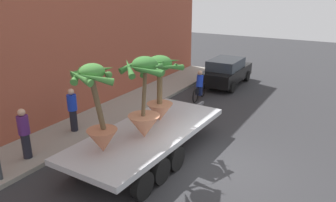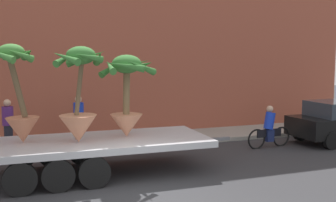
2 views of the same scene
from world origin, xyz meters
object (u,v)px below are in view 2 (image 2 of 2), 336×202
(flatbed_trailer, at_px, (87,147))
(pedestrian_near_gate, at_px, (8,124))
(pedestrian_far_left, at_px, (79,119))
(potted_palm_rear, at_px, (79,100))
(potted_palm_front, at_px, (18,97))
(cyclist, at_px, (269,129))
(potted_palm_middle, at_px, (127,93))

(flatbed_trailer, xyz_separation_m, pedestrian_near_gate, (-2.05, 3.24, 0.26))
(pedestrian_far_left, bearing_deg, pedestrian_near_gate, -173.10)
(potted_palm_rear, height_order, potted_palm_front, potted_palm_front)
(flatbed_trailer, distance_m, potted_palm_front, 2.27)
(pedestrian_near_gate, relative_size, pedestrian_far_left, 1.00)
(potted_palm_front, distance_m, pedestrian_near_gate, 3.19)
(potted_palm_rear, height_order, pedestrian_near_gate, potted_palm_rear)
(potted_palm_rear, xyz_separation_m, pedestrian_near_gate, (-1.83, 3.42, -1.08))
(cyclist, height_order, pedestrian_near_gate, pedestrian_near_gate)
(potted_palm_rear, xyz_separation_m, potted_palm_middle, (1.38, 0.29, 0.12))
(flatbed_trailer, xyz_separation_m, potted_palm_rear, (-0.22, -0.19, 1.34))
(cyclist, distance_m, pedestrian_far_left, 6.82)
(flatbed_trailer, height_order, cyclist, cyclist)
(pedestrian_far_left, bearing_deg, potted_palm_middle, -75.82)
(potted_palm_middle, distance_m, pedestrian_far_left, 3.72)
(potted_palm_middle, height_order, pedestrian_far_left, potted_palm_middle)
(cyclist, bearing_deg, flatbed_trailer, -170.24)
(flatbed_trailer, height_order, potted_palm_middle, potted_palm_middle)
(potted_palm_middle, height_order, pedestrian_near_gate, potted_palm_middle)
(potted_palm_middle, relative_size, cyclist, 1.27)
(pedestrian_far_left, bearing_deg, potted_palm_front, -122.36)
(cyclist, bearing_deg, pedestrian_far_left, 159.62)
(potted_palm_middle, bearing_deg, pedestrian_near_gate, 135.77)
(pedestrian_far_left, bearing_deg, cyclist, -20.38)
(potted_palm_middle, bearing_deg, potted_palm_rear, -167.97)
(potted_palm_front, xyz_separation_m, pedestrian_far_left, (2.05, 3.23, -1.16))
(potted_palm_middle, distance_m, cyclist, 5.83)
(potted_palm_front, relative_size, cyclist, 1.42)
(flatbed_trailer, xyz_separation_m, potted_palm_front, (-1.75, 0.29, 1.43))
(potted_palm_front, distance_m, cyclist, 8.61)
(potted_palm_front, height_order, cyclist, potted_palm_front)
(potted_palm_rear, relative_size, pedestrian_near_gate, 1.50)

